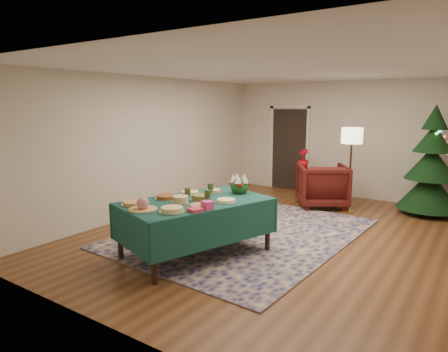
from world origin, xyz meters
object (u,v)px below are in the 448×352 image
Objects in this scene: side_table at (303,182)px; potted_plant at (303,163)px; buffet_table at (196,212)px; armchair at (322,183)px; floor_lamp at (352,141)px; christmas_tree at (431,166)px; gift_box at (207,205)px.

side_table is 1.44× the size of potted_plant.
armchair is at bearing 82.34° from buffet_table.
side_table is at bearing 90.00° from potted_plant.
floor_lamp reaches higher than side_table.
potted_plant is (0.00, -0.00, 0.47)m from side_table.
christmas_tree is (2.73, -0.13, 0.65)m from side_table.
armchair is at bearing -162.33° from christmas_tree.
floor_lamp is at bearing -150.58° from christmas_tree.
gift_box is 4.03m from armchair.
buffet_table is at bearing 145.98° from gift_box.
side_table is 0.31× the size of christmas_tree.
armchair reaches higher than gift_box.
gift_box reaches higher than buffet_table.
armchair is 1.09m from side_table.
gift_box is 0.20× the size of side_table.
christmas_tree is at bearing -2.77° from potted_plant.
potted_plant reaches higher than side_table.
christmas_tree is (1.35, 0.76, -0.48)m from floor_lamp.
gift_box is 0.08× the size of floor_lamp.
christmas_tree reaches higher than armchair.
floor_lamp is 0.79× the size of christmas_tree.
christmas_tree is at bearing 165.48° from armchair.
buffet_table is at bearing 50.16° from armchair.
buffet_table is 0.55m from gift_box.
side_table is (-0.26, 4.49, -0.33)m from buffet_table.
armchair is 0.59× the size of floor_lamp.
potted_plant is at bearing 146.87° from floor_lamp.
gift_box reaches higher than side_table.
buffet_table is 4.50m from potted_plant.
gift_box is (0.42, -0.28, 0.21)m from buffet_table.
potted_plant reaches higher than gift_box.
armchair is at bearing 88.81° from gift_box.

